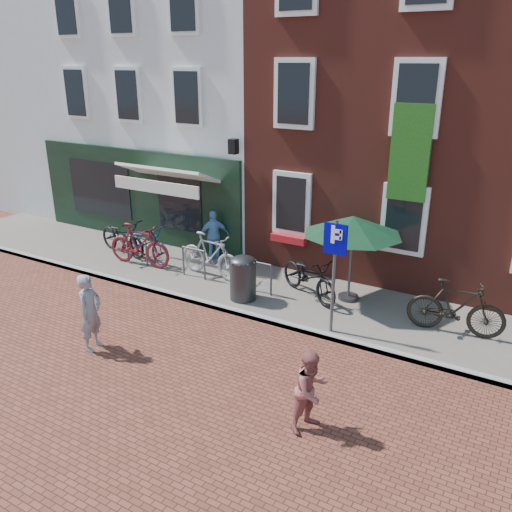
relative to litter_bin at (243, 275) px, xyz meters
The scene contains 17 objects.
ground 1.06m from the litter_bin, 116.27° to the right, with size 80.00×80.00×0.00m, color brown.
sidewalk 1.23m from the litter_bin, 50.69° to the left, with size 24.00×3.00×0.10m, color slate.
building_stucco 9.09m from the litter_bin, 130.33° to the left, with size 8.00×8.00×9.00m, color silver.
building_brick_mid 7.80m from the litter_bin, 75.29° to the left, with size 6.00×8.00×10.00m, color maroon.
filler_left 14.80m from the litter_bin, 153.88° to the left, with size 7.00×8.00×9.00m, color silver.
litter_bin is the anchor object (origin of this frame).
parking_sign 2.76m from the litter_bin, 10.49° to the right, with size 0.50×0.08×2.50m.
parasol 2.91m from the litter_bin, 30.04° to the left, with size 2.36×2.36×2.21m.
woman 3.74m from the litter_bin, 114.04° to the right, with size 0.60×0.39×1.63m, color gray.
boy 4.84m from the litter_bin, 45.64° to the right, with size 0.68×0.53×1.39m, color #A1534E.
cafe_person 2.86m from the litter_bin, 138.41° to the left, with size 0.86×0.36×1.46m, color #71A1D8.
bicycle_0 4.88m from the litter_bin, 169.08° to the left, with size 0.72×2.06×1.08m, color black.
bicycle_1 3.74m from the litter_bin, behind, with size 0.57×2.00×1.20m, color maroon.
bicycle_2 3.92m from the litter_bin, 167.96° to the left, with size 0.72×2.06×1.08m, color navy.
bicycle_3 1.67m from the litter_bin, 152.52° to the left, with size 0.57×2.00×1.20m, color gray.
bicycle_4 1.62m from the litter_bin, 34.52° to the left, with size 0.72×2.06×1.08m, color black.
bicycle_5 4.86m from the litter_bin, ahead, with size 0.57×2.00×1.20m, color black.
Camera 1 is at (6.52, -9.31, 5.62)m, focal length 37.04 mm.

